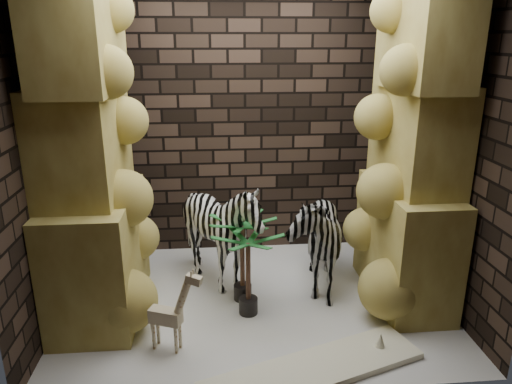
{
  "coord_description": "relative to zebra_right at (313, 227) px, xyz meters",
  "views": [
    {
      "loc": [
        -0.35,
        -3.97,
        2.4
      ],
      "look_at": [
        0.02,
        0.15,
        1.04
      ],
      "focal_mm": 33.44,
      "sensor_mm": 36.0,
      "label": 1
    }
  ],
  "objects": [
    {
      "name": "zebra_left",
      "position": [
        -0.89,
        0.03,
        -0.1
      ],
      "size": [
        1.16,
        1.34,
        1.06
      ],
      "primitive_type": "imported",
      "rotation": [
        0.0,
        0.0,
        -0.21
      ],
      "color": "white",
      "rests_on": "floor"
    },
    {
      "name": "rock_pillar_left",
      "position": [
        -1.99,
        -0.28,
        0.87
      ],
      "size": [
        0.68,
        1.3,
        3.0
      ],
      "primitive_type": null,
      "color": "tan",
      "rests_on": "floor"
    },
    {
      "name": "zebra_right",
      "position": [
        0.0,
        0.0,
        0.0
      ],
      "size": [
        0.69,
        1.12,
        1.25
      ],
      "primitive_type": "imported",
      "rotation": [
        0.0,
        0.0,
        -0.12
      ],
      "color": "white",
      "rests_on": "floor"
    },
    {
      "name": "surfboard",
      "position": [
        -0.24,
        -1.33,
        -0.6
      ],
      "size": [
        1.78,
        0.97,
        0.05
      ],
      "primitive_type": "cube",
      "rotation": [
        0.0,
        0.0,
        0.34
      ],
      "color": "#F5F0CB",
      "rests_on": "floor"
    },
    {
      "name": "wall_left",
      "position": [
        -2.34,
        -0.28,
        0.87
      ],
      "size": [
        0.0,
        3.0,
        3.0
      ],
      "primitive_type": "plane",
      "rotation": [
        1.57,
        0.0,
        1.57
      ],
      "color": "black",
      "rests_on": "ground"
    },
    {
      "name": "giraffe_toy",
      "position": [
        -1.36,
        -0.93,
        -0.25
      ],
      "size": [
        0.41,
        0.26,
        0.76
      ],
      "primitive_type": null,
      "rotation": [
        0.0,
        0.0,
        -0.38
      ],
      "color": "beige",
      "rests_on": "floor"
    },
    {
      "name": "wall_right",
      "position": [
        1.16,
        -0.28,
        0.87
      ],
      "size": [
        0.0,
        3.0,
        3.0
      ],
      "primitive_type": "plane",
      "rotation": [
        1.57,
        0.0,
        -1.57
      ],
      "color": "black",
      "rests_on": "ground"
    },
    {
      "name": "palm_back",
      "position": [
        -0.67,
        -0.47,
        -0.23
      ],
      "size": [
        0.36,
        0.36,
        0.79
      ],
      "primitive_type": null,
      "color": "#1C5D27",
      "rests_on": "floor"
    },
    {
      "name": "wall_back",
      "position": [
        -0.59,
        0.97,
        0.87
      ],
      "size": [
        3.5,
        0.0,
        3.5
      ],
      "primitive_type": "plane",
      "rotation": [
        1.57,
        0.0,
        0.0
      ],
      "color": "black",
      "rests_on": "ground"
    },
    {
      "name": "palm_front",
      "position": [
        -0.7,
        -0.23,
        -0.2
      ],
      "size": [
        0.36,
        0.36,
        0.85
      ],
      "primitive_type": null,
      "color": "#1C5D27",
      "rests_on": "floor"
    },
    {
      "name": "wall_front",
      "position": [
        -0.59,
        -1.53,
        0.87
      ],
      "size": [
        3.5,
        0.0,
        3.5
      ],
      "primitive_type": "plane",
      "rotation": [
        -1.57,
        0.0,
        0.0
      ],
      "color": "black",
      "rests_on": "ground"
    },
    {
      "name": "floor",
      "position": [
        -0.59,
        -0.28,
        -0.63
      ],
      "size": [
        3.5,
        3.5,
        0.0
      ],
      "primitive_type": "plane",
      "color": "silver",
      "rests_on": "ground"
    },
    {
      "name": "rock_pillar_right",
      "position": [
        0.83,
        -0.28,
        0.87
      ],
      "size": [
        0.58,
        1.25,
        3.0
      ],
      "primitive_type": null,
      "color": "tan",
      "rests_on": "floor"
    }
  ]
}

